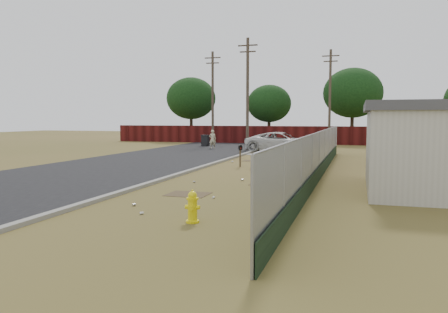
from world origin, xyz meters
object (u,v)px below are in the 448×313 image
(pickup_truck, at_px, (282,142))
(trash_bin, at_px, (205,140))
(fire_hydrant, at_px, (192,207))
(pedestrian, at_px, (213,139))
(mailbox, at_px, (240,149))

(pickup_truck, height_order, trash_bin, pickup_truck)
(pickup_truck, distance_m, trash_bin, 9.32)
(fire_hydrant, height_order, trash_bin, trash_bin)
(pickup_truck, bearing_deg, trash_bin, 61.95)
(trash_bin, bearing_deg, pedestrian, -60.55)
(mailbox, distance_m, pickup_truck, 10.96)
(mailbox, relative_size, pedestrian, 0.74)
(mailbox, distance_m, trash_bin, 17.58)
(pedestrian, relative_size, trash_bin, 1.54)
(trash_bin, bearing_deg, mailbox, -64.44)
(trash_bin, bearing_deg, pickup_truck, -31.75)
(mailbox, height_order, pedestrian, pedestrian)
(pedestrian, bearing_deg, fire_hydrant, 95.88)
(mailbox, bearing_deg, pickup_truck, 88.22)
(mailbox, xyz_separation_m, pedestrian, (-5.84, 12.77, -0.13))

